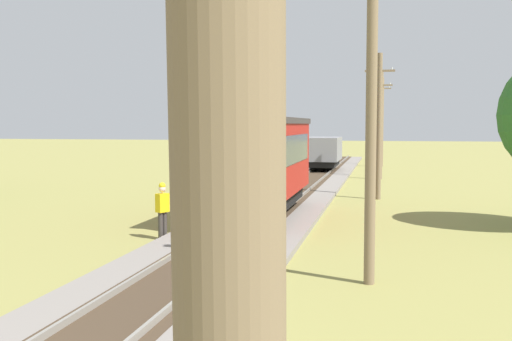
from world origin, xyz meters
The scene contains 9 objects.
red_tram centered at (0.00, 17.54, 2.19)m, with size 2.60×8.54×4.79m.
freight_car centered at (0.00, 40.40, 1.56)m, with size 2.40×5.20×2.31m.
utility_pole_foreground centered at (4.19, -3.50, 3.67)m, with size 1.40×0.48×7.14m.
utility_pole_near_tram centered at (4.19, 8.80, 3.98)m, with size 1.40×0.54×7.77m.
utility_pole_mid centered at (4.19, 24.71, 3.55)m, with size 1.40×0.30×6.91m.
utility_pole_far centered at (4.19, 35.73, 3.56)m, with size 1.40×0.33×6.94m.
utility_pole_distant centered at (4.19, 47.84, 3.84)m, with size 1.40×0.49×7.49m.
gravel_pile centered at (-4.00, 40.12, 0.42)m, with size 3.07×3.07×0.85m, color gray.
track_worker centered at (-2.23, 12.97, 0.98)m, with size 0.40×0.45×1.78m.
Camera 1 is at (4.51, -4.70, 3.57)m, focal length 42.72 mm.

